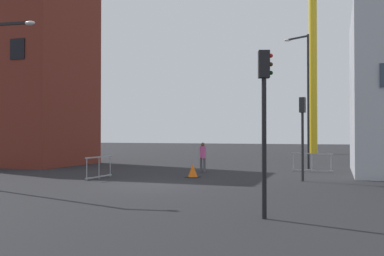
% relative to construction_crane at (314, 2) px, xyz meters
% --- Properties ---
extents(ground, '(160.00, 160.00, 0.00)m').
position_rel_construction_crane_xyz_m(ground, '(-5.01, -33.35, -17.06)').
color(ground, black).
extents(brick_building, '(9.49, 6.77, 13.21)m').
position_rel_construction_crane_xyz_m(brick_building, '(-19.24, -24.86, -10.45)').
color(brick_building, maroon).
rests_on(brick_building, ground).
extents(construction_crane, '(4.68, 19.99, 25.59)m').
position_rel_construction_crane_xyz_m(construction_crane, '(0.00, 0.00, 0.00)').
color(construction_crane, yellow).
rests_on(construction_crane, ground).
extents(streetlamp_tall, '(1.62, 0.92, 8.42)m').
position_rel_construction_crane_xyz_m(streetlamp_tall, '(0.57, -22.14, -12.18)').
color(streetlamp_tall, black).
rests_on(streetlamp_tall, ground).
extents(streetlamp_short, '(1.66, 0.38, 6.48)m').
position_rel_construction_crane_xyz_m(streetlamp_short, '(-9.71, -36.67, -13.21)').
color(streetlamp_short, black).
rests_on(streetlamp_short, ground).
extents(traffic_light_island, '(0.39, 0.31, 4.29)m').
position_rel_construction_crane_xyz_m(traffic_light_island, '(0.69, -38.82, -14.20)').
color(traffic_light_island, black).
rests_on(traffic_light_island, ground).
extents(traffic_light_verge, '(0.29, 0.39, 3.85)m').
position_rel_construction_crane_xyz_m(traffic_light_verge, '(0.94, -29.59, -14.47)').
color(traffic_light_verge, '#232326').
rests_on(traffic_light_verge, ground).
extents(pedestrian_walking, '(0.34, 0.34, 1.68)m').
position_rel_construction_crane_xyz_m(pedestrian_walking, '(-4.78, -26.69, -16.08)').
color(pedestrian_walking, '#4C4C51').
rests_on(pedestrian_walking, ground).
extents(safety_barrier_mid_span, '(2.31, 0.21, 1.08)m').
position_rel_construction_crane_xyz_m(safety_barrier_mid_span, '(1.06, -24.53, -16.50)').
color(safety_barrier_mid_span, gray).
rests_on(safety_barrier_mid_span, ground).
extents(safety_barrier_front, '(0.21, 2.13, 1.08)m').
position_rel_construction_crane_xyz_m(safety_barrier_front, '(-8.47, -31.67, -16.50)').
color(safety_barrier_front, gray).
rests_on(safety_barrier_front, ground).
extents(traffic_cone_orange, '(0.66, 0.66, 0.67)m').
position_rel_construction_crane_xyz_m(traffic_cone_orange, '(-4.40, -29.56, -16.75)').
color(traffic_cone_orange, black).
rests_on(traffic_cone_orange, ground).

